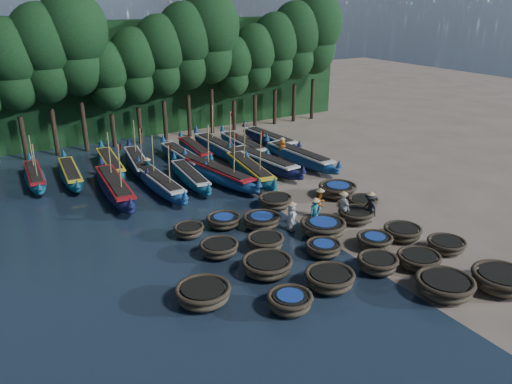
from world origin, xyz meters
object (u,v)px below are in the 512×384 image
fisherman_0 (291,216)px  fisherman_6 (282,149)px  coracle_19 (363,202)px  long_boat_10 (71,174)px  coracle_11 (267,266)px  coracle_23 (275,201)px  long_boat_13 (183,157)px  coracle_20 (189,230)px  long_boat_11 (111,164)px  coracle_8 (419,260)px  long_boat_2 (115,187)px  long_boat_16 (243,145)px  long_boat_15 (219,148)px  long_boat_12 (138,162)px  fisherman_3 (370,207)px  long_boat_3 (160,184)px  long_boat_4 (190,177)px  coracle_18 (356,215)px  coracle_21 (224,221)px  long_boat_7 (264,162)px  coracle_7 (378,263)px  coracle_4 (501,280)px  fisherman_1 (315,213)px  coracle_12 (323,248)px  coracle_22 (262,221)px  coracle_24 (338,190)px  long_boat_9 (35,177)px  coracle_9 (446,245)px  coracle_6 (330,279)px  long_boat_6 (250,170)px  long_boat_8 (300,157)px  coracle_16 (265,242)px  coracle_10 (203,294)px  coracle_17 (323,227)px  coracle_13 (375,241)px  long_boat_14 (195,150)px  coracle_5 (290,301)px  coracle_14 (403,232)px  fisherman_2 (320,203)px  coracle_3 (445,286)px

fisherman_0 → fisherman_6: size_ratio=0.92×
coracle_19 → long_boat_10: bearing=134.9°
coracle_11 → coracle_19: size_ratio=1.28×
coracle_23 → long_boat_13: long_boat_13 is taller
coracle_20 → long_boat_11: (-0.54, 12.80, 0.19)m
coracle_8 → long_boat_2: bearing=120.7°
long_boat_16 → fisherman_0: (-5.00, -14.11, 0.29)m
coracle_11 → long_boat_15: 18.77m
long_boat_12 → fisherman_3: bearing=-53.6°
long_boat_3 → long_boat_4: 2.31m
coracle_18 → coracle_21: size_ratio=1.18×
long_boat_2 → long_boat_7: bearing=2.1°
long_boat_4 → fisherman_3: (6.09, -10.88, 0.41)m
coracle_7 → fisherman_3: fisherman_3 is taller
fisherman_0 → long_boat_12: bearing=28.9°
coracle_4 → fisherman_1: size_ratio=1.48×
coracle_12 → coracle_22: size_ratio=1.03×
coracle_24 → long_boat_16: long_boat_16 is taller
coracle_22 → long_boat_9: bearing=124.5°
coracle_9 → coracle_20: coracle_9 is taller
coracle_6 → long_boat_13: 19.38m
long_boat_6 → long_boat_8: (4.77, 0.72, 0.01)m
coracle_16 → long_boat_13: bearing=82.6°
coracle_10 → long_boat_7: 17.36m
coracle_17 → fisherman_6: (5.45, 12.09, 0.45)m
coracle_13 → coracle_23: coracle_23 is taller
coracle_4 → long_boat_14: (-3.21, 24.73, 0.03)m
coracle_7 → coracle_4: bearing=-47.5°
long_boat_7 → coracle_12: bearing=-115.7°
coracle_21 → long_boat_8: long_boat_8 is taller
coracle_5 → long_boat_10: long_boat_10 is taller
coracle_13 → coracle_21: coracle_13 is taller
coracle_14 → coracle_8: bearing=-121.7°
coracle_7 → coracle_9: size_ratio=0.93×
coracle_12 → long_boat_14: size_ratio=0.29×
coracle_11 → fisherman_2: size_ratio=1.24×
coracle_9 → coracle_3: bearing=-141.6°
coracle_3 → long_boat_2: size_ratio=0.27×
coracle_7 → long_boat_4: (-2.62, 15.19, 0.07)m
coracle_24 → coracle_4: bearing=-94.2°
coracle_3 → coracle_9: bearing=38.4°
coracle_22 → coracle_24: size_ratio=0.70×
coracle_17 → long_boat_13: (-1.54, 15.09, 0.08)m
coracle_23 → long_boat_8: size_ratio=0.25×
coracle_20 → long_boat_10: 12.62m
long_boat_8 → long_boat_15: 6.67m
coracle_11 → long_boat_10: 18.20m
long_boat_4 → fisherman_6: (8.25, 1.18, 0.43)m
long_boat_7 → coracle_9: bearing=-92.4°
fisherman_1 → long_boat_9: bearing=137.1°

